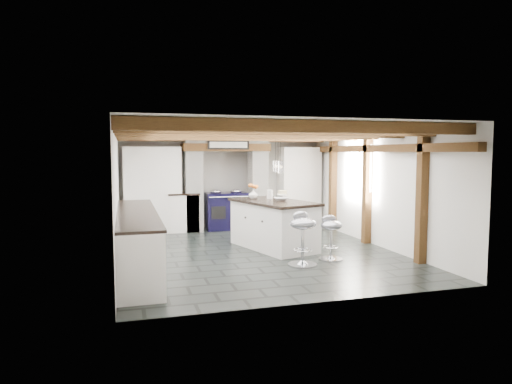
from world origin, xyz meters
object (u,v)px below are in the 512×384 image
object	(u,v)px
kitchen_island	(273,224)
bar_stool_near	(331,232)
range_cooker	(226,210)
bar_stool_far	(302,232)

from	to	relation	value
kitchen_island	bar_stool_near	bearing A→B (deg)	-78.33
range_cooker	bar_stool_far	bearing A→B (deg)	-83.66
bar_stool_near	bar_stool_far	world-z (taller)	bar_stool_far
kitchen_island	bar_stool_near	size ratio (longest dim) A/B	2.68
kitchen_island	bar_stool_near	xyz separation A→B (m)	(0.65, -1.22, 0.01)
range_cooker	bar_stool_near	distance (m)	3.79
kitchen_island	bar_stool_far	world-z (taller)	kitchen_island
kitchen_island	bar_stool_far	size ratio (longest dim) A/B	2.31
range_cooker	bar_stool_near	bearing A→B (deg)	-73.75
range_cooker	bar_stool_far	size ratio (longest dim) A/B	1.11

